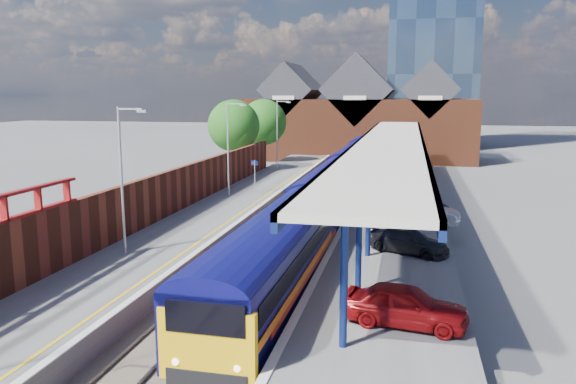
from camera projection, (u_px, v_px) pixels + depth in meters
name	position (u px, v px, depth m)	size (l,w,h in m)	color
ground	(329.00, 194.00, 49.07)	(240.00, 240.00, 0.00)	#5B5B5E
ballast_bed	(308.00, 218.00, 39.43)	(6.00, 76.00, 0.06)	#473D33
rails	(308.00, 216.00, 39.42)	(4.51, 76.00, 0.14)	slate
left_platform	(234.00, 208.00, 40.50)	(5.00, 76.00, 1.00)	#565659
right_platform	(395.00, 215.00, 38.10)	(6.00, 76.00, 1.00)	#565659
coping_left	(265.00, 202.00, 39.92)	(0.30, 76.00, 0.05)	silver
coping_right	(353.00, 206.00, 38.61)	(0.30, 76.00, 0.05)	silver
yellow_line	(257.00, 202.00, 40.05)	(0.14, 76.00, 0.01)	yellow
train	(344.00, 173.00, 46.91)	(3.03, 65.94, 3.45)	#0B0B4F
canopy	(391.00, 143.00, 39.28)	(4.50, 52.00, 4.48)	#0E1C52
lamp_post_b	(124.00, 171.00, 26.43)	(1.48, 0.18, 7.00)	#A5A8AA
lamp_post_c	(230.00, 143.00, 41.84)	(1.48, 0.18, 7.00)	#A5A8AA
lamp_post_d	(278.00, 130.00, 57.25)	(1.48, 0.18, 7.00)	#A5A8AA
platform_sign	(255.00, 171.00, 43.87)	(0.55, 0.08, 2.50)	#A5A8AA
brick_wall	(161.00, 195.00, 34.49)	(0.35, 50.00, 3.86)	maroon
station_building	(359.00, 118.00, 75.10)	(30.00, 12.12, 13.78)	maroon
glass_tower	(434.00, 23.00, 91.68)	(14.20, 14.20, 40.30)	#435873
tree_near	(235.00, 127.00, 56.00)	(5.20, 5.20, 8.10)	#382314
tree_far	(265.00, 123.00, 63.50)	(5.20, 5.20, 8.10)	#382314
parked_car_red	(405.00, 305.00, 18.51)	(1.64, 4.08, 1.39)	maroon
parked_car_silver	(420.00, 212.00, 32.97)	(1.58, 4.52, 1.49)	#BBBDC1
parked_car_dark	(408.00, 241.00, 27.09)	(1.61, 3.96, 1.15)	black
parked_car_blue	(419.00, 205.00, 36.24)	(1.80, 3.91, 1.09)	navy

